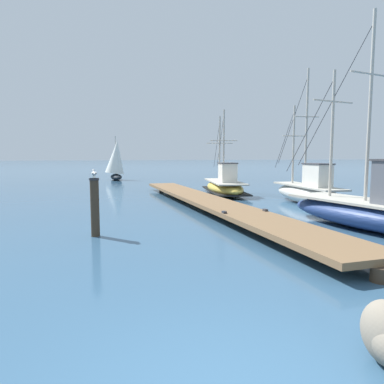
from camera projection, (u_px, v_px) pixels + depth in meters
The scene contains 7 objects.
floating_dock at pixel (207, 201), 16.03m from camera, with size 1.95×20.00×0.53m.
fishing_boat_0 at pixel (308, 191), 17.57m from camera, with size 1.96×6.72×6.79m.
fishing_boat_1 at pixel (377, 210), 11.34m from camera, with size 3.12×7.82×7.12m.
fishing_boat_2 at pixel (225, 186), 22.02m from camera, with size 3.09×7.12×5.34m.
mooring_piling at pixel (95, 206), 10.48m from camera, with size 0.30×0.30×1.77m.
perched_seagull at pixel (94, 173), 10.37m from camera, with size 0.16×0.38×0.27m.
distant_sailboat at pixel (116, 160), 35.09m from camera, with size 2.22×3.77×4.45m.
Camera 1 is at (-1.29, -2.77, 2.43)m, focal length 32.53 mm.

